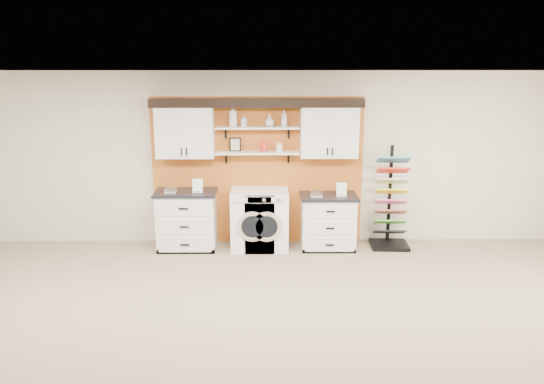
{
  "coord_description": "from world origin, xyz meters",
  "views": [
    {
      "loc": [
        0.14,
        -4.49,
        2.95
      ],
      "look_at": [
        0.22,
        2.3,
        1.26
      ],
      "focal_mm": 35.0,
      "sensor_mm": 36.0,
      "label": 1
    }
  ],
  "objects_px": {
    "dryer": "(267,219)",
    "base_cabinet_right": "(328,221)",
    "sample_rack": "(390,215)",
    "base_cabinet_left": "(187,220)",
    "washer": "(253,219)"
  },
  "relations": [
    {
      "from": "sample_rack",
      "to": "base_cabinet_left",
      "type": "bearing_deg",
      "value": -176.49
    },
    {
      "from": "base_cabinet_left",
      "to": "dryer",
      "type": "distance_m",
      "value": 1.27
    },
    {
      "from": "base_cabinet_right",
      "to": "sample_rack",
      "type": "height_order",
      "value": "sample_rack"
    },
    {
      "from": "dryer",
      "to": "sample_rack",
      "type": "bearing_deg",
      "value": 1.1
    },
    {
      "from": "dryer",
      "to": "base_cabinet_left",
      "type": "bearing_deg",
      "value": 179.85
    },
    {
      "from": "washer",
      "to": "base_cabinet_left",
      "type": "bearing_deg",
      "value": 179.82
    },
    {
      "from": "sample_rack",
      "to": "dryer",
      "type": "bearing_deg",
      "value": -176.0
    },
    {
      "from": "dryer",
      "to": "base_cabinet_right",
      "type": "bearing_deg",
      "value": 0.2
    },
    {
      "from": "base_cabinet_right",
      "to": "washer",
      "type": "height_order",
      "value": "washer"
    },
    {
      "from": "washer",
      "to": "dryer",
      "type": "relative_size",
      "value": 1.01
    },
    {
      "from": "base_cabinet_left",
      "to": "sample_rack",
      "type": "distance_m",
      "value": 3.27
    },
    {
      "from": "washer",
      "to": "sample_rack",
      "type": "xyz_separation_m",
      "value": [
        2.21,
        0.04,
        0.05
      ]
    },
    {
      "from": "base_cabinet_right",
      "to": "sample_rack",
      "type": "relative_size",
      "value": 0.55
    },
    {
      "from": "base_cabinet_left",
      "to": "washer",
      "type": "distance_m",
      "value": 1.05
    },
    {
      "from": "washer",
      "to": "dryer",
      "type": "distance_m",
      "value": 0.22
    }
  ]
}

